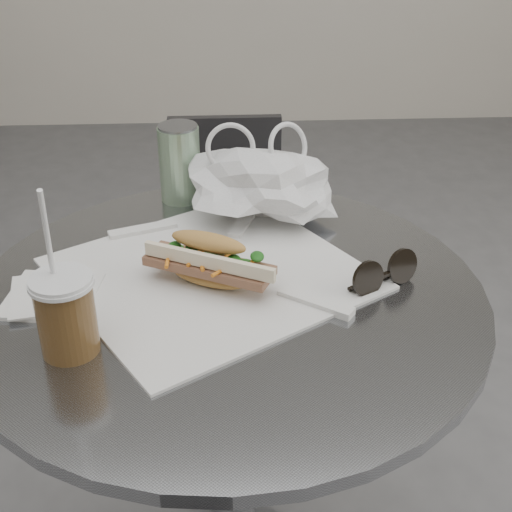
{
  "coord_description": "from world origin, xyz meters",
  "views": [
    {
      "loc": [
        -0.0,
        -0.68,
        1.31
      ],
      "look_at": [
        0.04,
        0.21,
        0.79
      ],
      "focal_mm": 50.0,
      "sensor_mm": 36.0,
      "label": 1
    }
  ],
  "objects_px": {
    "cafe_table": "(230,429)",
    "sunglasses": "(384,274)",
    "drink_can": "(180,163)",
    "iced_coffee": "(66,313)",
    "chair_far": "(229,273)",
    "banh_mi": "(209,261)"
  },
  "relations": [
    {
      "from": "iced_coffee",
      "to": "sunglasses",
      "type": "distance_m",
      "value": 0.46
    },
    {
      "from": "sunglasses",
      "to": "drink_can",
      "type": "height_order",
      "value": "drink_can"
    },
    {
      "from": "cafe_table",
      "to": "sunglasses",
      "type": "relative_size",
      "value": 6.67
    },
    {
      "from": "cafe_table",
      "to": "banh_mi",
      "type": "relative_size",
      "value": 3.03
    },
    {
      "from": "iced_coffee",
      "to": "drink_can",
      "type": "height_order",
      "value": "iced_coffee"
    },
    {
      "from": "chair_far",
      "to": "banh_mi",
      "type": "bearing_deg",
      "value": 87.12
    },
    {
      "from": "iced_coffee",
      "to": "sunglasses",
      "type": "height_order",
      "value": "iced_coffee"
    },
    {
      "from": "sunglasses",
      "to": "drink_can",
      "type": "relative_size",
      "value": 0.81
    },
    {
      "from": "sunglasses",
      "to": "cafe_table",
      "type": "bearing_deg",
      "value": 150.82
    },
    {
      "from": "banh_mi",
      "to": "iced_coffee",
      "type": "xyz_separation_m",
      "value": [
        -0.18,
        -0.15,
        0.02
      ]
    },
    {
      "from": "cafe_table",
      "to": "sunglasses",
      "type": "xyz_separation_m",
      "value": [
        0.23,
        0.0,
        0.29
      ]
    },
    {
      "from": "drink_can",
      "to": "sunglasses",
      "type": "bearing_deg",
      "value": -45.54
    },
    {
      "from": "iced_coffee",
      "to": "drink_can",
      "type": "distance_m",
      "value": 0.46
    },
    {
      "from": "chair_far",
      "to": "iced_coffee",
      "type": "distance_m",
      "value": 1.01
    },
    {
      "from": "cafe_table",
      "to": "iced_coffee",
      "type": "bearing_deg",
      "value": -147.8
    },
    {
      "from": "banh_mi",
      "to": "sunglasses",
      "type": "relative_size",
      "value": 2.2
    },
    {
      "from": "sunglasses",
      "to": "drink_can",
      "type": "distance_m",
      "value": 0.45
    },
    {
      "from": "banh_mi",
      "to": "sunglasses",
      "type": "distance_m",
      "value": 0.26
    },
    {
      "from": "cafe_table",
      "to": "drink_can",
      "type": "xyz_separation_m",
      "value": [
        -0.08,
        0.32,
        0.34
      ]
    },
    {
      "from": "banh_mi",
      "to": "sunglasses",
      "type": "height_order",
      "value": "banh_mi"
    },
    {
      "from": "iced_coffee",
      "to": "cafe_table",
      "type": "bearing_deg",
      "value": 32.2
    },
    {
      "from": "cafe_table",
      "to": "drink_can",
      "type": "relative_size",
      "value": 5.37
    }
  ]
}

